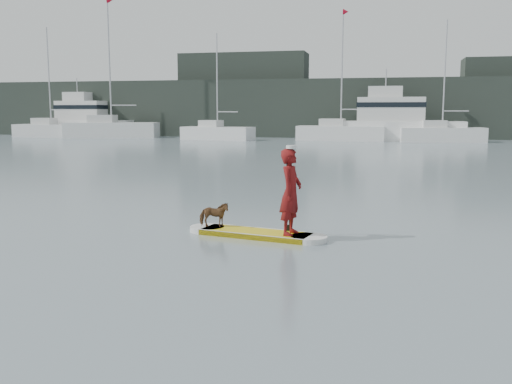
% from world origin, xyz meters
% --- Properties ---
extents(ground, '(140.00, 140.00, 0.00)m').
position_xyz_m(ground, '(0.00, 0.00, 0.00)').
color(ground, slate).
rests_on(ground, ground).
extents(paddleboard, '(3.25, 1.31, 0.12)m').
position_xyz_m(paddleboard, '(2.85, 3.79, 0.06)').
color(paddleboard, yellow).
rests_on(paddleboard, ground).
extents(paddler, '(0.55, 0.75, 1.86)m').
position_xyz_m(paddler, '(3.66, 3.63, 1.05)').
color(paddler, maroon).
rests_on(paddler, paddleboard).
extents(white_cap, '(0.22, 0.22, 0.07)m').
position_xyz_m(white_cap, '(3.66, 3.63, 2.02)').
color(white_cap, silver).
rests_on(white_cap, paddler).
extents(dog, '(0.73, 0.44, 0.58)m').
position_xyz_m(dog, '(1.81, 4.01, 0.41)').
color(dog, brown).
rests_on(dog, paddleboard).
extents(paddle, '(0.10, 0.30, 2.00)m').
position_xyz_m(paddle, '(3.55, 3.96, 0.80)').
color(paddle, black).
rests_on(paddle, ground).
extents(sailboat_a, '(7.86, 2.64, 11.34)m').
position_xyz_m(sailboat_a, '(-29.17, 46.10, 0.79)').
color(sailboat_a, silver).
rests_on(sailboat_a, ground).
extents(sailboat_b, '(9.89, 4.44, 14.19)m').
position_xyz_m(sailboat_b, '(-22.51, 46.68, 0.98)').
color(sailboat_b, silver).
rests_on(sailboat_b, ground).
extents(sailboat_c, '(7.22, 3.46, 9.95)m').
position_xyz_m(sailboat_c, '(-10.17, 44.10, 0.74)').
color(sailboat_c, silver).
rests_on(sailboat_c, ground).
extents(sailboat_d, '(8.22, 2.89, 11.96)m').
position_xyz_m(sailboat_d, '(1.37, 45.71, 0.85)').
color(sailboat_d, silver).
rests_on(sailboat_d, ground).
extents(sailboat_e, '(7.49, 2.98, 10.62)m').
position_xyz_m(sailboat_e, '(10.41, 45.11, 0.76)').
color(sailboat_e, silver).
rests_on(sailboat_e, ground).
extents(motor_yacht_a, '(11.10, 3.68, 6.61)m').
position_xyz_m(motor_yacht_a, '(6.60, 46.57, 1.86)').
color(motor_yacht_a, silver).
rests_on(motor_yacht_a, ground).
extents(motor_yacht_b, '(9.69, 3.64, 6.31)m').
position_xyz_m(motor_yacht_b, '(-26.66, 49.13, 1.77)').
color(motor_yacht_b, silver).
rests_on(motor_yacht_b, ground).
extents(shore_mass, '(90.00, 6.00, 6.00)m').
position_xyz_m(shore_mass, '(0.00, 53.00, 3.00)').
color(shore_mass, '#202923').
rests_on(shore_mass, ground).
extents(shore_building_west, '(14.00, 4.00, 9.00)m').
position_xyz_m(shore_building_west, '(-10.00, 54.00, 4.50)').
color(shore_building_west, '#202923').
rests_on(shore_building_west, ground).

